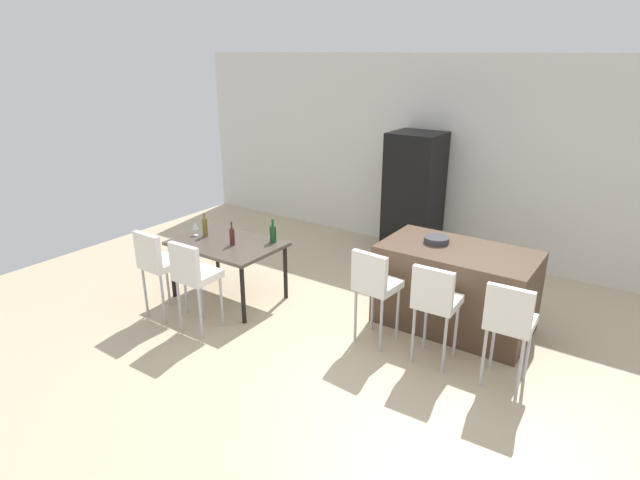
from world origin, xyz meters
name	(u,v)px	position (x,y,z in m)	size (l,w,h in m)	color
ground_plane	(365,340)	(0.00, 0.00, 0.00)	(10.00, 10.00, 0.00)	#C6B28E
back_wall	(474,160)	(0.00, 3.02, 1.45)	(10.00, 0.12, 2.90)	silver
kitchen_island	(455,288)	(0.64, 0.86, 0.46)	(1.63, 0.91, 0.92)	#4C3828
bar_chair_left	(375,283)	(0.08, 0.02, 0.70)	(0.43, 0.43, 1.05)	white
bar_chair_middle	(435,299)	(0.74, 0.02, 0.70)	(0.41, 0.41, 1.05)	white
bar_chair_right	(510,319)	(1.44, 0.02, 0.70)	(0.42, 0.42, 1.05)	white
dining_table	(227,247)	(-1.92, -0.06, 0.67)	(1.30, 0.89, 0.74)	#4C4238
dining_chair_near	(157,261)	(-2.21, -0.87, 0.70)	(0.41, 0.41, 1.05)	white
dining_chair_far	(193,273)	(-1.63, -0.87, 0.70)	(0.41, 0.41, 1.05)	white
wine_bottle_middle	(205,227)	(-2.29, -0.05, 0.86)	(0.06, 0.06, 0.30)	brown
wine_bottle_right	(232,236)	(-1.80, -0.09, 0.85)	(0.06, 0.06, 0.29)	#471E19
wine_bottle_inner	(273,233)	(-1.46, 0.26, 0.85)	(0.08, 0.08, 0.29)	#194723
wine_glass_left	(195,226)	(-2.41, -0.10, 0.86)	(0.07, 0.07, 0.17)	silver
refrigerator	(414,196)	(-0.70, 2.58, 0.92)	(0.72, 0.68, 1.84)	black
fruit_bowl	(437,240)	(0.36, 0.90, 0.96)	(0.27, 0.27, 0.07)	#333338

